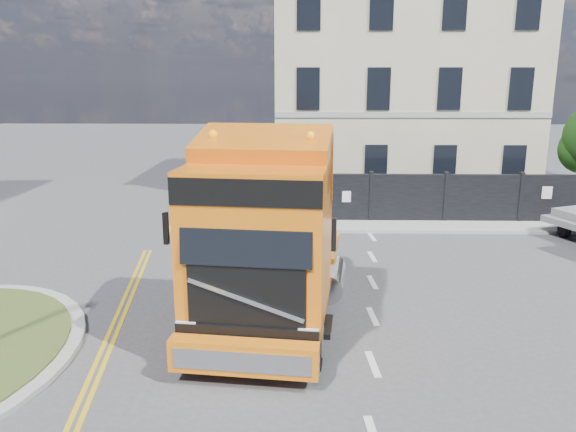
{
  "coord_description": "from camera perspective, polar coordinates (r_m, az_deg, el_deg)",
  "views": [
    {
      "loc": [
        1.16,
        -13.35,
        5.73
      ],
      "look_at": [
        0.78,
        2.67,
        1.8
      ],
      "focal_mm": 35.0,
      "sensor_mm": 36.0,
      "label": 1
    }
  ],
  "objects": [
    {
      "name": "georgian_building",
      "position": [
        30.24,
        10.86,
        13.63
      ],
      "size": [
        12.3,
        10.3,
        12.8
      ],
      "color": "beige",
      "rests_on": "ground"
    },
    {
      "name": "hoarding_fence",
      "position": [
        23.48,
        14.6,
        1.71
      ],
      "size": [
        18.8,
        0.25,
        2.0
      ],
      "color": "black",
      "rests_on": "ground"
    },
    {
      "name": "truck",
      "position": [
        12.72,
        -2.24,
        -3.06
      ],
      "size": [
        3.66,
        7.9,
        4.57
      ],
      "rotation": [
        0.0,
        0.0,
        -0.11
      ],
      "color": "black",
      "rests_on": "ground"
    },
    {
      "name": "ground",
      "position": [
        14.58,
        -3.36,
        -9.4
      ],
      "size": [
        120.0,
        120.0,
        0.0
      ],
      "primitive_type": "plane",
      "color": "#424244",
      "rests_on": "ground"
    },
    {
      "name": "pavement_far",
      "position": [
        22.71,
        13.61,
        -1.07
      ],
      "size": [
        20.0,
        1.6,
        0.12
      ],
      "primitive_type": "cube",
      "color": "#989892",
      "rests_on": "ground"
    }
  ]
}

